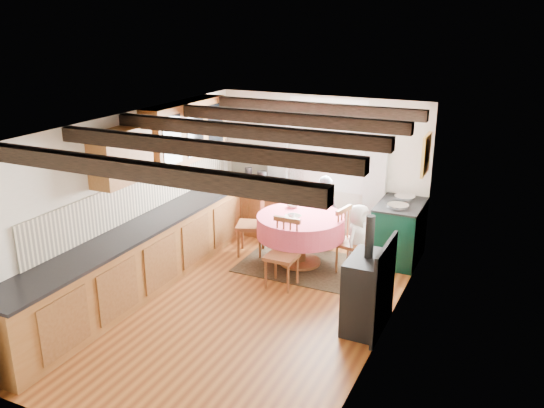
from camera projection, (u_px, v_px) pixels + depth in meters
The scene contains 40 objects.
floor at pixel (246, 304), 7.45m from camera, with size 3.60×5.50×0.00m, color #9D5822.
ceiling at pixel (244, 124), 6.69m from camera, with size 3.60×5.50×0.00m, color white.
wall_back at pixel (321, 168), 9.43m from camera, with size 3.60×0.00×2.40m, color silver.
wall_front at pixel (92, 321), 4.70m from camera, with size 3.60×0.00×2.40m, color silver.
wall_left at pixel (130, 200), 7.79m from camera, with size 0.00×5.50×2.40m, color silver.
wall_right at pixel (387, 242), 6.35m from camera, with size 0.00×5.50×2.40m, color silver.
beam_a at pixel (139, 171), 5.00m from camera, with size 3.60×0.16×0.16m, color black.
beam_b at pixel (199, 148), 5.86m from camera, with size 3.60×0.16×0.16m, color black.
beam_c at pixel (244, 131), 6.71m from camera, with size 3.60×0.16×0.16m, color black.
beam_d at pixel (278, 118), 7.57m from camera, with size 3.60×0.16×0.16m, color black.
beam_e at pixel (306, 108), 8.43m from camera, with size 3.60×0.16×0.16m, color black.
splash_left at pixel (144, 194), 8.04m from camera, with size 0.02×4.50×0.55m, color beige.
splash_back at pixel (267, 162), 9.81m from camera, with size 1.40×0.02×0.55m, color beige.
base_cabinet_left at pixel (151, 254), 7.91m from camera, with size 0.60×5.30×0.88m, color brown.
base_cabinet_back at pixel (257, 207), 9.84m from camera, with size 1.30×0.60×0.88m, color brown.
worktop_left at pixel (150, 223), 7.76m from camera, with size 0.64×5.30×0.04m, color black.
worktop_back at pixel (257, 182), 9.67m from camera, with size 1.30×0.64×0.04m, color black.
wall_cabinet_glass at pixel (186, 132), 8.51m from camera, with size 0.34×1.80×0.90m, color brown.
wall_cabinet_solid at pixel (121, 156), 7.24m from camera, with size 0.34×0.90×0.70m, color brown.
window_frame at pixel (327, 145), 9.25m from camera, with size 1.34×0.03×1.54m, color white.
window_pane at pixel (327, 145), 9.25m from camera, with size 1.20×0.01×1.40m, color white.
curtain_left at pixel (278, 170), 9.68m from camera, with size 0.35×0.10×2.10m, color silver.
curtain_right at pixel (375, 182), 9.00m from camera, with size 0.35×0.10×2.10m, color silver.
curtain_rod at pixel (327, 109), 8.99m from camera, with size 0.03×0.03×2.00m, color black.
wall_picture at pixel (426, 155), 8.17m from camera, with size 0.04×0.50×0.60m, color gold.
wall_plate at pixel (385, 144), 8.82m from camera, with size 0.30×0.30×0.02m, color silver.
rug at pixel (300, 264), 8.62m from camera, with size 1.74×1.35×0.01m, color black.
dining_table at pixel (300, 241), 8.49m from camera, with size 1.31×1.31×0.79m, color #D6586D, non-canonical shape.
chair_near at pixel (282, 254), 7.79m from camera, with size 0.42×0.44×0.98m, color brown, non-canonical shape.
chair_left at pixel (251, 223), 8.87m from camera, with size 0.45×0.47×1.04m, color brown, non-canonical shape.
chair_right at pixel (353, 241), 8.23m from camera, with size 0.42×0.44×0.98m, color brown, non-canonical shape.
aga_range at pixel (399, 231), 8.66m from camera, with size 0.66×1.02×0.94m, color black, non-canonical shape.
cast_iron_stove at pixel (367, 273), 6.66m from camera, with size 0.43×0.72×1.45m, color black, non-canonical shape.
child_far at pixel (325, 212), 9.08m from camera, with size 0.45×0.29×1.22m, color slate.
child_right at pixel (358, 239), 8.20m from camera, with size 0.51×0.34×1.05m, color white.
bowl_a at pixel (293, 217), 8.24m from camera, with size 0.22×0.22×0.05m, color silver.
bowl_b at pixel (293, 205), 8.74m from camera, with size 0.18×0.18×0.06m, color silver.
cup at pixel (292, 217), 8.19m from camera, with size 0.10×0.10×0.09m, color silver.
canister_tall at pixel (248, 174), 9.72m from camera, with size 0.13×0.13×0.22m, color #262628.
canister_wide at pixel (262, 176), 9.61m from camera, with size 0.17×0.17×0.18m, color #262628.
Camera 1 is at (3.12, -5.88, 3.62)m, focal length 37.25 mm.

